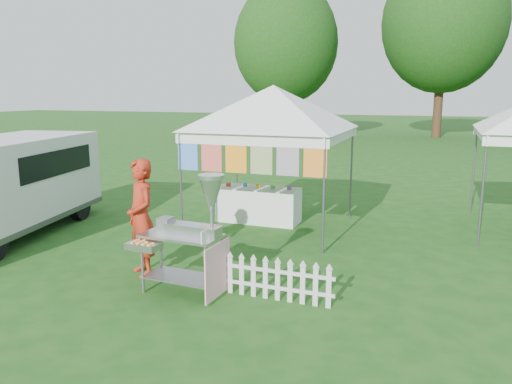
% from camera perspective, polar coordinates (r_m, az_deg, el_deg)
% --- Properties ---
extents(ground, '(120.00, 120.00, 0.00)m').
position_cam_1_polar(ground, '(7.73, -6.47, -10.38)').
color(ground, '#194A15').
rests_on(ground, ground).
extents(canopy_main, '(4.24, 4.24, 3.45)m').
position_cam_1_polar(canopy_main, '(10.42, 1.99, 12.06)').
color(canopy_main, '#59595E').
rests_on(canopy_main, ground).
extents(tree_left, '(6.40, 6.40, 9.53)m').
position_cam_1_polar(tree_left, '(31.92, 3.43, 16.64)').
color(tree_left, '#3B2415').
rests_on(tree_left, ground).
extents(tree_mid, '(7.60, 7.60, 11.52)m').
position_cam_1_polar(tree_mid, '(34.67, 20.68, 17.71)').
color(tree_mid, '#3B2415').
rests_on(tree_mid, ground).
extents(donut_cart, '(1.31, 0.81, 1.76)m').
position_cam_1_polar(donut_cart, '(7.02, -7.35, -3.76)').
color(donut_cart, gray).
rests_on(donut_cart, ground).
extents(vendor, '(0.80, 0.77, 1.85)m').
position_cam_1_polar(vendor, '(8.00, -12.97, -2.90)').
color(vendor, '#AA2715').
rests_on(vendor, ground).
extents(cargo_van, '(2.71, 4.95, 1.95)m').
position_cam_1_polar(cargo_van, '(11.20, -26.75, 0.84)').
color(cargo_van, silver).
rests_on(cargo_van, ground).
extents(picket_fence, '(1.62, 0.05, 0.56)m').
position_cam_1_polar(picket_fence, '(7.02, 2.49, -10.09)').
color(picket_fence, silver).
rests_on(picket_fence, ground).
extents(display_table, '(1.80, 0.70, 0.78)m').
position_cam_1_polar(display_table, '(11.12, 0.32, -1.48)').
color(display_table, white).
rests_on(display_table, ground).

